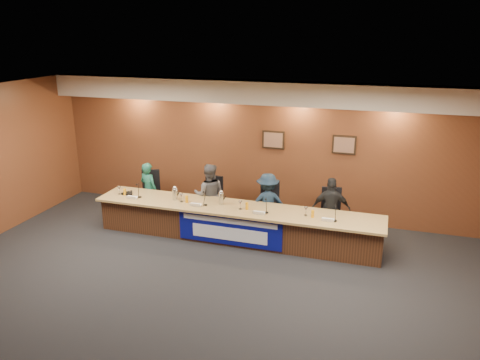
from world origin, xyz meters
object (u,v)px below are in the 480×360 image
object	(u,v)px
banner	(229,230)
panelist_d	(331,209)
dais_body	(236,224)
panelist_b	(209,195)
panelist_c	(268,203)
carafe_left	(175,194)
carafe_mid	(221,199)
speakerphone	(129,193)
office_chair_c	(269,210)
office_chair_d	(331,217)
office_chair_b	(211,203)
panelist_a	(149,190)
office_chair_a	(151,196)

from	to	relation	value
banner	panelist_d	distance (m)	2.17
dais_body	panelist_b	bearing A→B (deg)	144.89
panelist_c	carafe_left	world-z (taller)	panelist_c
carafe_mid	dais_body	bearing A→B (deg)	-1.88
carafe_left	carafe_mid	world-z (taller)	carafe_mid
speakerphone	carafe_mid	bearing A→B (deg)	1.25
office_chair_c	carafe_mid	world-z (taller)	carafe_mid
banner	office_chair_d	size ratio (longest dim) A/B	4.58
office_chair_b	office_chair_c	world-z (taller)	same
panelist_b	panelist_d	distance (m)	2.72
panelist_a	office_chair_b	xyz separation A→B (m)	(1.53, 0.10, -0.19)
panelist_b	carafe_mid	world-z (taller)	panelist_b
panelist_c	office_chair_d	world-z (taller)	panelist_c
panelist_a	dais_body	bearing A→B (deg)	-175.88
dais_body	carafe_left	bearing A→B (deg)	-178.69
panelist_a	panelist_b	bearing A→B (deg)	-162.11
office_chair_c	carafe_mid	bearing A→B (deg)	-149.97
dais_body	speakerphone	bearing A→B (deg)	-179.16
banner	office_chair_b	size ratio (longest dim) A/B	4.58
office_chair_c	carafe_left	world-z (taller)	carafe_left
office_chair_a	office_chair_b	bearing A→B (deg)	-24.31
panelist_c	dais_body	bearing A→B (deg)	26.89
office_chair_a	office_chair_d	size ratio (longest dim) A/B	1.00
panelist_c	carafe_left	bearing A→B (deg)	-2.25
panelist_c	office_chair_a	distance (m)	2.89
carafe_left	speakerphone	world-z (taller)	carafe_left
panelist_a	carafe_mid	xyz separation A→B (m)	(2.02, -0.56, 0.21)
dais_body	office_chair_d	world-z (taller)	dais_body
banner	carafe_left	world-z (taller)	carafe_left
panelist_d	speakerphone	bearing A→B (deg)	-0.08
carafe_left	speakerphone	size ratio (longest dim) A/B	0.77
dais_body	office_chair_d	distance (m)	2.03
panelist_a	panelist_d	bearing A→B (deg)	-162.11
banner	panelist_d	bearing A→B (deg)	27.43
office_chair_d	carafe_left	world-z (taller)	carafe_left
office_chair_c	panelist_d	bearing A→B (deg)	-11.68
banner	dais_body	bearing A→B (deg)	90.00
office_chair_a	office_chair_b	world-z (taller)	same
office_chair_b	office_chair_a	bearing A→B (deg)	-178.88
office_chair_a	panelist_c	bearing A→B (deg)	-26.30
office_chair_a	office_chair_c	distance (m)	2.88
panelist_b	carafe_left	xyz separation A→B (m)	(-0.55, -0.61, 0.16)
banner	panelist_c	xyz separation A→B (m)	(0.54, 0.99, 0.29)
dais_body	panelist_d	distance (m)	2.02
dais_body	panelist_c	world-z (taller)	panelist_c
panelist_b	office_chair_b	world-z (taller)	panelist_b
carafe_left	dais_body	bearing A→B (deg)	1.31
office_chair_d	panelist_b	bearing A→B (deg)	171.57
panelist_d	carafe_left	distance (m)	3.34
panelist_b	speakerphone	bearing A→B (deg)	3.94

